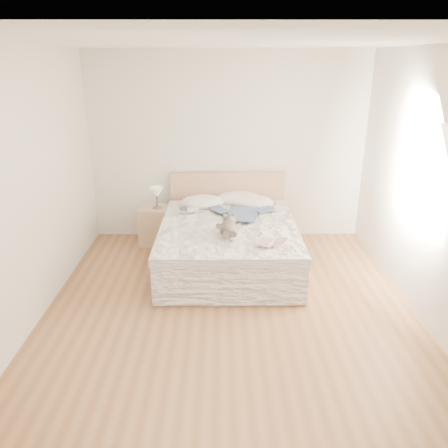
{
  "coord_description": "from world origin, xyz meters",
  "views": [
    {
      "loc": [
        -0.09,
        -4.07,
        2.56
      ],
      "look_at": [
        -0.06,
        1.05,
        0.62
      ],
      "focal_mm": 35.0,
      "sensor_mm": 36.0,
      "label": 1
    }
  ],
  "objects_px": {
    "table_lamp": "(157,193)",
    "childrens_book": "(273,242)",
    "nightstand": "(157,226)",
    "teddy_bear": "(229,233)",
    "photo_book": "(188,210)",
    "bed": "(228,242)"
  },
  "relations": [
    {
      "from": "table_lamp",
      "to": "childrens_book",
      "type": "distance_m",
      "value": 2.06
    },
    {
      "from": "table_lamp",
      "to": "childrens_book",
      "type": "relative_size",
      "value": 0.88
    },
    {
      "from": "nightstand",
      "to": "teddy_bear",
      "type": "bearing_deg",
      "value": -49.69
    },
    {
      "from": "table_lamp",
      "to": "photo_book",
      "type": "distance_m",
      "value": 0.56
    },
    {
      "from": "table_lamp",
      "to": "photo_book",
      "type": "relative_size",
      "value": 1.07
    },
    {
      "from": "photo_book",
      "to": "teddy_bear",
      "type": "bearing_deg",
      "value": -66.46
    },
    {
      "from": "table_lamp",
      "to": "photo_book",
      "type": "height_order",
      "value": "table_lamp"
    },
    {
      "from": "bed",
      "to": "nightstand",
      "type": "xyz_separation_m",
      "value": [
        -1.03,
        0.69,
        -0.03
      ]
    },
    {
      "from": "table_lamp",
      "to": "teddy_bear",
      "type": "relative_size",
      "value": 0.83
    },
    {
      "from": "bed",
      "to": "table_lamp",
      "type": "distance_m",
      "value": 1.29
    },
    {
      "from": "childrens_book",
      "to": "teddy_bear",
      "type": "distance_m",
      "value": 0.54
    },
    {
      "from": "nightstand",
      "to": "teddy_bear",
      "type": "xyz_separation_m",
      "value": [
        1.03,
        -1.21,
        0.37
      ]
    },
    {
      "from": "childrens_book",
      "to": "teddy_bear",
      "type": "bearing_deg",
      "value": 175.17
    },
    {
      "from": "nightstand",
      "to": "childrens_book",
      "type": "height_order",
      "value": "childrens_book"
    },
    {
      "from": "bed",
      "to": "teddy_bear",
      "type": "distance_m",
      "value": 0.62
    },
    {
      "from": "nightstand",
      "to": "photo_book",
      "type": "distance_m",
      "value": 0.68
    },
    {
      "from": "childrens_book",
      "to": "photo_book",
      "type": "bearing_deg",
      "value": 152.94
    },
    {
      "from": "bed",
      "to": "table_lamp",
      "type": "bearing_deg",
      "value": 146.51
    },
    {
      "from": "bed",
      "to": "table_lamp",
      "type": "xyz_separation_m",
      "value": [
        -1.0,
        0.66,
        0.47
      ]
    },
    {
      "from": "table_lamp",
      "to": "nightstand",
      "type": "bearing_deg",
      "value": 131.81
    },
    {
      "from": "bed",
      "to": "childrens_book",
      "type": "bearing_deg",
      "value": -57.04
    },
    {
      "from": "nightstand",
      "to": "table_lamp",
      "type": "distance_m",
      "value": 0.5
    }
  ]
}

